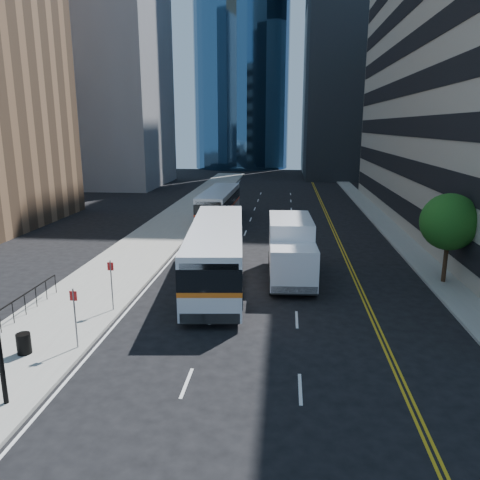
{
  "coord_description": "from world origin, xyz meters",
  "views": [
    {
      "loc": [
        -0.16,
        -18.63,
        8.86
      ],
      "look_at": [
        -2.58,
        6.06,
        2.8
      ],
      "focal_mm": 35.0,
      "sensor_mm": 36.0,
      "label": 1
    }
  ],
  "objects_px": {
    "bus_front": "(217,252)",
    "box_truck": "(291,248)",
    "street_tree": "(449,222)",
    "bus_rear": "(219,204)",
    "trash_can": "(24,344)"
  },
  "relations": [
    {
      "from": "bus_front",
      "to": "box_truck",
      "type": "height_order",
      "value": "box_truck"
    },
    {
      "from": "bus_front",
      "to": "bus_rear",
      "type": "height_order",
      "value": "bus_front"
    },
    {
      "from": "bus_rear",
      "to": "box_truck",
      "type": "distance_m",
      "value": 18.28
    },
    {
      "from": "bus_rear",
      "to": "box_truck",
      "type": "relative_size",
      "value": 1.56
    },
    {
      "from": "bus_front",
      "to": "box_truck",
      "type": "xyz_separation_m",
      "value": [
        4.23,
        1.29,
        -0.02
      ]
    },
    {
      "from": "bus_rear",
      "to": "trash_can",
      "type": "height_order",
      "value": "bus_rear"
    },
    {
      "from": "street_tree",
      "to": "bus_front",
      "type": "height_order",
      "value": "street_tree"
    },
    {
      "from": "trash_can",
      "to": "bus_front",
      "type": "bearing_deg",
      "value": 56.87
    },
    {
      "from": "trash_can",
      "to": "bus_rear",
      "type": "bearing_deg",
      "value": 82.24
    },
    {
      "from": "street_tree",
      "to": "trash_can",
      "type": "distance_m",
      "value": 22.24
    },
    {
      "from": "bus_front",
      "to": "box_truck",
      "type": "bearing_deg",
      "value": 11.36
    },
    {
      "from": "street_tree",
      "to": "bus_rear",
      "type": "xyz_separation_m",
      "value": [
        -15.45,
        17.16,
        -2.02
      ]
    },
    {
      "from": "bus_rear",
      "to": "street_tree",
      "type": "bearing_deg",
      "value": -46.71
    },
    {
      "from": "bus_rear",
      "to": "box_truck",
      "type": "xyz_separation_m",
      "value": [
        6.68,
        -17.01,
        0.23
      ]
    },
    {
      "from": "street_tree",
      "to": "trash_can",
      "type": "xyz_separation_m",
      "value": [
        -19.25,
        -10.71,
        -3.08
      ]
    }
  ]
}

